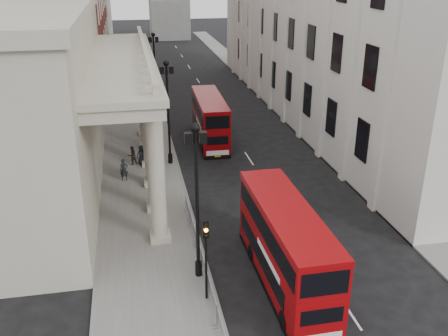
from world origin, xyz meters
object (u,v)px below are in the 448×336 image
at_px(lamp_post_mid, 168,106).
at_px(bus_near, 286,245).
at_px(pedestrian_a, 124,170).
at_px(pedestrian_b, 132,155).
at_px(traffic_light, 206,245).
at_px(lamp_post_north, 155,66).
at_px(bus_far, 210,118).
at_px(lamp_post_south, 197,192).
at_px(pedestrian_c, 141,155).

relative_size(lamp_post_mid, bus_near, 0.84).
bearing_deg(pedestrian_a, lamp_post_mid, 28.98).
distance_m(pedestrian_a, pedestrian_b, 3.24).
xyz_separation_m(traffic_light, pedestrian_a, (-3.80, 15.17, -2.15)).
xyz_separation_m(lamp_post_north, pedestrian_a, (-3.70, -18.84, -3.96)).
xyz_separation_m(lamp_post_mid, bus_far, (4.12, 5.03, -2.76)).
bearing_deg(bus_near, lamp_post_north, 96.66).
height_order(lamp_post_south, pedestrian_b, lamp_post_south).
height_order(lamp_post_south, bus_far, lamp_post_south).
bearing_deg(bus_near, pedestrian_c, 109.90).
bearing_deg(pedestrian_a, lamp_post_south, -82.90).
bearing_deg(bus_far, lamp_post_north, 112.28).
xyz_separation_m(traffic_light, bus_near, (4.14, 0.70, -0.88)).
bearing_deg(traffic_light, pedestrian_b, 99.70).
xyz_separation_m(lamp_post_mid, lamp_post_north, (0.00, 16.00, 0.00)).
bearing_deg(bus_near, lamp_post_mid, 103.16).
distance_m(lamp_post_mid, traffic_light, 18.11).
bearing_deg(bus_near, bus_far, 89.73).
height_order(lamp_post_mid, pedestrian_c, lamp_post_mid).
xyz_separation_m(bus_near, bus_far, (-0.12, 22.34, -0.08)).
height_order(lamp_post_mid, bus_far, lamp_post_mid).
xyz_separation_m(lamp_post_south, bus_near, (4.24, -1.32, -2.68)).
bearing_deg(pedestrian_c, bus_far, 26.31).
relative_size(bus_near, bus_far, 1.03).
relative_size(bus_far, pedestrian_a, 5.74).
distance_m(bus_far, pedestrian_a, 11.15).
relative_size(lamp_post_south, bus_far, 0.87).
xyz_separation_m(traffic_light, bus_far, (4.02, 23.04, -0.96)).
distance_m(lamp_post_mid, pedestrian_a, 6.12).
relative_size(lamp_post_south, lamp_post_mid, 1.00).
bearing_deg(pedestrian_c, traffic_light, -93.37).
distance_m(pedestrian_a, pedestrian_c, 3.32).
relative_size(lamp_post_north, pedestrian_a, 4.99).
height_order(bus_far, pedestrian_a, bus_far).
bearing_deg(pedestrian_b, bus_far, -175.00).
height_order(traffic_light, pedestrian_a, traffic_light).
bearing_deg(pedestrian_b, pedestrian_a, 49.85).
relative_size(lamp_post_south, traffic_light, 1.93).
distance_m(lamp_post_north, bus_near, 33.69).
height_order(bus_near, bus_far, bus_near).
relative_size(lamp_post_north, traffic_light, 1.93).
distance_m(lamp_post_south, lamp_post_mid, 16.00).
xyz_separation_m(bus_far, pedestrian_b, (-7.15, -4.70, -1.26)).
relative_size(bus_near, pedestrian_c, 6.24).
bearing_deg(lamp_post_north, traffic_light, -89.83).
bearing_deg(lamp_post_south, pedestrian_a, 105.70).
bearing_deg(bus_near, traffic_light, -170.98).
bearing_deg(pedestrian_b, lamp_post_mid, 145.60).
distance_m(traffic_light, bus_near, 4.29).
bearing_deg(bus_near, lamp_post_south, 162.14).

